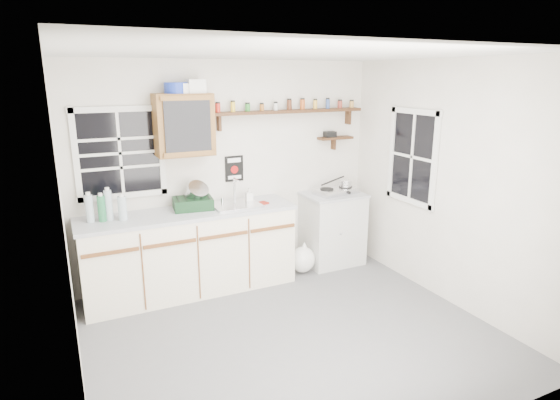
% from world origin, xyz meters
% --- Properties ---
extents(room, '(3.64, 3.24, 2.54)m').
position_xyz_m(room, '(0.00, 0.00, 1.25)').
color(room, '#5A5A5C').
rests_on(room, ground).
extents(main_cabinet, '(2.31, 0.63, 0.92)m').
position_xyz_m(main_cabinet, '(-0.58, 1.30, 0.46)').
color(main_cabinet, beige).
rests_on(main_cabinet, floor).
extents(right_cabinet, '(0.73, 0.57, 0.91)m').
position_xyz_m(right_cabinet, '(1.25, 1.32, 0.46)').
color(right_cabinet, '#B8B8B1').
rests_on(right_cabinet, floor).
extents(sink, '(0.52, 0.44, 0.29)m').
position_xyz_m(sink, '(-0.05, 1.30, 0.93)').
color(sink, silver).
rests_on(sink, main_cabinet).
extents(upper_cabinet, '(0.60, 0.32, 0.65)m').
position_xyz_m(upper_cabinet, '(-0.55, 1.44, 1.82)').
color(upper_cabinet, brown).
rests_on(upper_cabinet, wall_back).
extents(upper_cabinet_clutter, '(0.42, 0.24, 0.14)m').
position_xyz_m(upper_cabinet_clutter, '(-0.54, 1.44, 2.21)').
color(upper_cabinet_clutter, '#172E9B').
rests_on(upper_cabinet_clutter, upper_cabinet).
extents(spice_shelf, '(1.91, 0.18, 0.34)m').
position_xyz_m(spice_shelf, '(0.72, 1.51, 1.93)').
color(spice_shelf, black).
rests_on(spice_shelf, wall_back).
extents(secondary_shelf, '(0.45, 0.16, 0.24)m').
position_xyz_m(secondary_shelf, '(1.36, 1.52, 1.58)').
color(secondary_shelf, black).
rests_on(secondary_shelf, wall_back).
extents(warning_sign, '(0.22, 0.02, 0.30)m').
position_xyz_m(warning_sign, '(0.05, 1.59, 1.28)').
color(warning_sign, black).
rests_on(warning_sign, wall_back).
extents(window_back, '(0.93, 0.03, 0.98)m').
position_xyz_m(window_back, '(-1.20, 1.59, 1.55)').
color(window_back, black).
rests_on(window_back, wall_back).
extents(window_right, '(0.03, 0.78, 1.08)m').
position_xyz_m(window_right, '(1.79, 0.55, 1.45)').
color(window_right, black).
rests_on(window_right, wall_back).
extents(water_bottles, '(0.38, 0.15, 0.34)m').
position_xyz_m(water_bottles, '(-1.41, 1.32, 1.06)').
color(water_bottles, '#A1B3BC').
rests_on(water_bottles, main_cabinet).
extents(dish_rack, '(0.45, 0.36, 0.31)m').
position_xyz_m(dish_rack, '(-0.50, 1.37, 1.02)').
color(dish_rack, black).
rests_on(dish_rack, main_cabinet).
extents(soap_bottle, '(0.09, 0.09, 0.17)m').
position_xyz_m(soap_bottle, '(0.14, 1.36, 1.01)').
color(soap_bottle, white).
rests_on(soap_bottle, main_cabinet).
extents(rag, '(0.15, 0.13, 0.02)m').
position_xyz_m(rag, '(0.25, 1.23, 0.93)').
color(rag, maroon).
rests_on(rag, main_cabinet).
extents(hotplate, '(0.58, 0.36, 0.08)m').
position_xyz_m(hotplate, '(1.28, 1.31, 0.95)').
color(hotplate, silver).
rests_on(hotplate, right_cabinet).
extents(saucepan, '(0.33, 0.24, 0.15)m').
position_xyz_m(saucepan, '(1.41, 1.31, 1.02)').
color(saucepan, silver).
rests_on(saucepan, hotplate).
extents(trash_bag, '(0.36, 0.32, 0.41)m').
position_xyz_m(trash_bag, '(0.75, 1.18, 0.17)').
color(trash_bag, white).
rests_on(trash_bag, floor).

